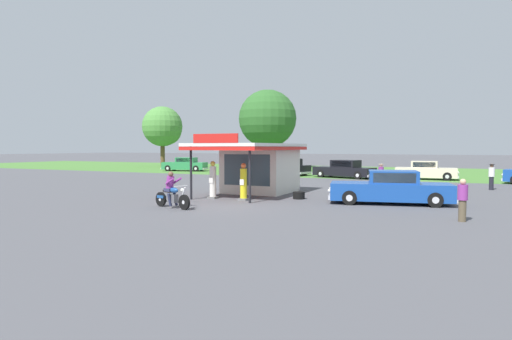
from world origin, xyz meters
TOP-DOWN VIEW (x-y plane):
  - ground_plane at (0.00, 0.00)m, footprint 300.00×300.00m
  - grass_verge_strip at (0.00, 30.00)m, footprint 120.00×24.00m
  - service_station_kiosk at (-1.18, 5.22)m, footprint 4.19×7.29m
  - gas_pump_nearside at (-2.06, 1.67)m, footprint 0.44×0.44m
  - gas_pump_offside at (-0.30, 1.67)m, footprint 0.44×0.44m
  - motorcycle_with_rider at (-1.83, -2.11)m, footprint 2.19×0.85m
  - featured_classic_sedan at (6.47, 3.39)m, footprint 5.80×2.97m
  - parked_car_back_row_centre_left at (-18.30, 22.44)m, footprint 5.23×2.89m
  - parked_car_back_row_centre at (-5.65, 20.79)m, footprint 5.29×3.16m
  - parked_car_back_row_centre_right at (6.75, 20.40)m, footprint 4.95×2.00m
  - parked_car_back_row_far_left at (0.29, 19.40)m, footprint 5.68×3.12m
  - bystander_strolling_foreground at (4.72, 11.30)m, footprint 0.34×0.34m
  - bystander_admiring_sedan at (9.48, -0.48)m, footprint 0.34×0.34m
  - bystander_standing_back_lot at (11.08, 12.84)m, footprint 0.35×0.35m
  - tree_oak_right at (-27.48, 30.62)m, footprint 5.45×5.45m
  - tree_oak_left at (-13.16, 33.56)m, footprint 7.41×7.41m
  - spare_tire_stack at (1.99, 3.36)m, footprint 0.60×0.60m

SIDE VIEW (x-z plane):
  - ground_plane at x=0.00m, z-range 0.00..0.00m
  - grass_verge_strip at x=0.00m, z-range 0.00..0.01m
  - spare_tire_stack at x=1.99m, z-range 0.00..0.36m
  - motorcycle_with_rider at x=-1.83m, z-range -0.14..1.44m
  - parked_car_back_row_centre_right at x=6.75m, z-range -0.06..1.44m
  - parked_car_back_row_far_left at x=0.29m, z-range -0.08..1.46m
  - parked_car_back_row_centre_left at x=-18.30m, z-range -0.06..1.44m
  - featured_classic_sedan at x=6.47m, z-range -0.07..1.47m
  - parked_car_back_row_centre at x=-5.65m, z-range -0.07..1.49m
  - bystander_admiring_sedan at x=9.48m, z-range 0.03..1.54m
  - bystander_strolling_foreground at x=4.72m, z-range 0.05..1.61m
  - gas_pump_offside at x=-0.30m, z-range -0.08..1.75m
  - bystander_standing_back_lot at x=11.08m, z-range 0.05..1.66m
  - gas_pump_nearside at x=-2.06m, z-range -0.08..1.83m
  - service_station_kiosk at x=-1.18m, z-range 0.01..3.27m
  - tree_oak_right at x=-27.48m, z-range 1.21..9.40m
  - tree_oak_left at x=-13.16m, z-range 1.17..11.18m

